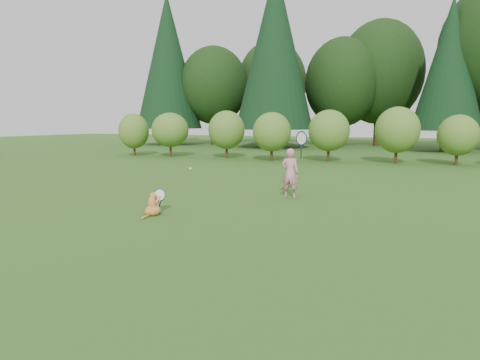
% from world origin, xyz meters
% --- Properties ---
extents(ground, '(100.00, 100.00, 0.00)m').
position_xyz_m(ground, '(0.00, 0.00, 0.00)').
color(ground, '#274D15').
rests_on(ground, ground).
extents(shrub_row, '(28.00, 3.00, 2.80)m').
position_xyz_m(shrub_row, '(0.00, 13.00, 1.40)').
color(shrub_row, '#527223').
rests_on(shrub_row, ground).
extents(woodland_backdrop, '(48.00, 10.00, 15.00)m').
position_xyz_m(woodland_backdrop, '(0.00, 23.00, 7.50)').
color(woodland_backdrop, black).
rests_on(woodland_backdrop, ground).
extents(child, '(0.75, 0.39, 2.03)m').
position_xyz_m(child, '(0.90, 2.69, 0.71)').
color(child, pink).
rests_on(child, ground).
extents(cat, '(0.48, 0.82, 0.70)m').
position_xyz_m(cat, '(-1.34, -0.52, 0.27)').
color(cat, '#C45525').
rests_on(cat, ground).
extents(tennis_ball, '(0.07, 0.07, 0.07)m').
position_xyz_m(tennis_ball, '(-0.59, -0.14, 1.03)').
color(tennis_ball, '#A7DF1A').
rests_on(tennis_ball, ground).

